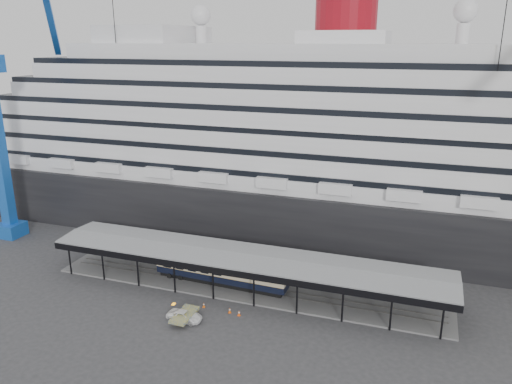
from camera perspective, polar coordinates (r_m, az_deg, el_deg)
ground at (r=67.30m, az=-2.89°, el=-12.85°), size 200.00×200.00×0.00m
cruise_ship at (r=90.10m, az=4.60°, el=7.29°), size 130.00×30.00×43.90m
platform_canopy at (r=70.30m, az=-1.39°, el=-9.27°), size 56.00×9.18×5.30m
crane_blue at (r=94.26m, az=-27.01°, el=6.92°), size 22.63×19.19×47.60m
port_truck at (r=64.43m, az=-8.16°, el=-13.85°), size 4.49×2.11×1.24m
pullman_carriage at (r=71.47m, az=-4.04°, el=-8.84°), size 19.68×3.34×19.24m
traffic_cone_left at (r=65.60m, az=-3.02°, el=-13.34°), size 0.49×0.49×0.73m
traffic_cone_mid at (r=67.05m, az=-5.99°, el=-12.71°), size 0.41×0.41×0.68m
traffic_cone_right at (r=64.95m, az=-1.96°, el=-13.66°), size 0.43×0.43×0.73m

